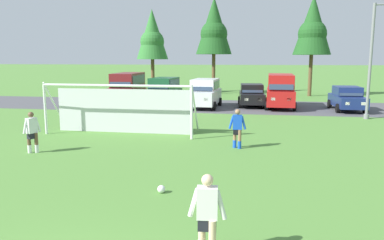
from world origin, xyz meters
TOP-DOWN VIEW (x-y plane):
  - ground_plane at (0.00, 15.00)m, footprint 400.00×400.00m
  - parking_lot_strip at (0.00, 25.34)m, footprint 52.00×8.40m
  - soccer_ball at (0.62, 5.67)m, footprint 0.22×0.22m
  - soccer_goal at (-3.40, 13.58)m, footprint 7.44×1.97m
  - player_striker_near at (2.33, 2.43)m, footprint 0.74×0.31m
  - player_midfield_center at (2.43, 11.38)m, footprint 0.74×0.28m
  - player_defender_far at (-5.52, 9.22)m, footprint 0.45×0.67m
  - parked_car_slot_far_left at (-7.26, 25.54)m, footprint 2.33×4.87m
  - parked_car_slot_left at (-4.25, 25.65)m, footprint 2.40×4.73m
  - parked_car_slot_center_left at (-0.68, 24.20)m, footprint 2.31×4.69m
  - parked_car_slot_center at (2.81, 25.61)m, footprint 2.26×4.31m
  - parked_car_slot_center_right at (4.94, 24.91)m, footprint 2.31×4.86m
  - parked_car_slot_right at (9.59, 24.24)m, footprint 2.14×4.25m
  - tree_left_edge at (-7.52, 34.16)m, footprint 3.25×3.25m
  - tree_mid_left at (-1.31, 35.53)m, footprint 3.72×3.72m
  - tree_center_back at (8.38, 34.76)m, footprint 3.65×3.65m
  - street_lamp at (10.11, 20.47)m, footprint 2.00×0.32m

SIDE VIEW (x-z plane):
  - ground_plane at x=0.00m, z-range 0.00..0.00m
  - parking_lot_strip at x=0.00m, z-range 0.00..0.01m
  - soccer_ball at x=0.62m, z-range 0.00..0.22m
  - player_striker_near at x=2.33m, z-range 0.00..1.64m
  - player_midfield_center at x=2.43m, z-range 0.00..1.64m
  - player_defender_far at x=-5.52m, z-range 0.00..1.64m
  - parked_car_slot_center at x=2.81m, z-range 0.02..1.74m
  - parked_car_slot_right at x=9.59m, z-range 0.02..1.74m
  - parked_car_slot_left at x=-4.25m, z-range 0.03..2.19m
  - parked_car_slot_center_left at x=-0.68m, z-range 0.03..2.19m
  - soccer_goal at x=-3.40m, z-range 0.01..2.58m
  - parked_car_slot_far_left at x=-7.26m, z-range 0.08..2.60m
  - parked_car_slot_center_right at x=4.94m, z-range 0.08..2.60m
  - street_lamp at x=10.11m, z-range 0.14..7.08m
  - tree_left_edge at x=-7.52m, z-range 1.61..10.28m
  - tree_center_back at x=8.38m, z-range 1.82..11.54m
  - tree_mid_left at x=-1.31m, z-range 1.86..11.77m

